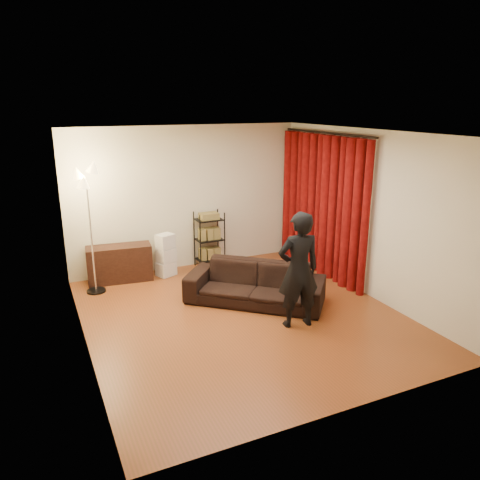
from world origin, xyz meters
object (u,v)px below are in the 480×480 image
media_cabinet (120,263)px  wire_shelf (209,239)px  storage_boxes (166,255)px  person (298,270)px  floor_lamp (91,232)px  sofa (255,284)px

media_cabinet → wire_shelf: 1.76m
media_cabinet → storage_boxes: bearing=-0.0°
person → floor_lamp: (-2.46, 2.47, 0.22)m
person → storage_boxes: person is taller
wire_shelf → floor_lamp: size_ratio=0.51×
storage_boxes → wire_shelf: size_ratio=0.73×
person → media_cabinet: bearing=-47.1°
person → media_cabinet: 3.48m
wire_shelf → person: bearing=-85.4°
person → wire_shelf: bearing=-77.4°
storage_boxes → wire_shelf: 0.94m
sofa → person: 1.12m
storage_boxes → floor_lamp: (-1.31, -0.26, 0.66)m
person → storage_boxes: bearing=-59.2°
floor_lamp → storage_boxes: bearing=11.2°
wire_shelf → floor_lamp: bearing=-169.8°
person → floor_lamp: bearing=-37.2°
sofa → storage_boxes: storage_boxes is taller
sofa → wire_shelf: bearing=131.8°
person → floor_lamp: size_ratio=0.80×
storage_boxes → media_cabinet: bearing=173.6°
media_cabinet → storage_boxes: storage_boxes is taller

